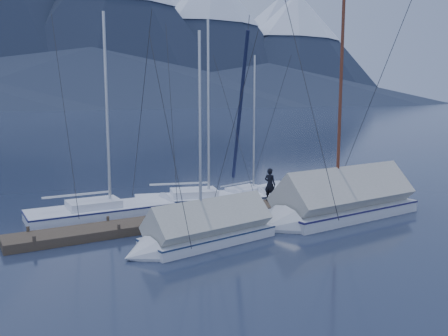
{
  "coord_description": "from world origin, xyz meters",
  "views": [
    {
      "loc": [
        -10.32,
        -15.62,
        5.26
      ],
      "look_at": [
        0.0,
        2.0,
        2.2
      ],
      "focal_mm": 38.0,
      "sensor_mm": 36.0,
      "label": 1
    }
  ],
  "objects_px": {
    "sailboat_open_mid": "(219,200)",
    "sailboat_covered_far": "(198,234)",
    "sailboat_covered_near": "(334,206)",
    "person": "(270,184)",
    "sailboat_open_right": "(259,194)",
    "sailboat_open_left": "(122,210)"
  },
  "relations": [
    {
      "from": "sailboat_open_mid",
      "to": "sailboat_covered_far",
      "type": "height_order",
      "value": "sailboat_open_mid"
    },
    {
      "from": "sailboat_covered_near",
      "to": "person",
      "type": "relative_size",
      "value": 6.78
    },
    {
      "from": "sailboat_open_mid",
      "to": "sailboat_covered_far",
      "type": "xyz_separation_m",
      "value": [
        -3.93,
        -5.36,
        0.23
      ]
    },
    {
      "from": "sailboat_open_right",
      "to": "sailboat_covered_near",
      "type": "distance_m",
      "value": 5.43
    },
    {
      "from": "sailboat_open_mid",
      "to": "sailboat_open_right",
      "type": "bearing_deg",
      "value": 9.21
    },
    {
      "from": "sailboat_open_mid",
      "to": "sailboat_covered_far",
      "type": "relative_size",
      "value": 1.18
    },
    {
      "from": "person",
      "to": "sailboat_open_left",
      "type": "bearing_deg",
      "value": 46.06
    },
    {
      "from": "sailboat_covered_far",
      "to": "sailboat_open_left",
      "type": "bearing_deg",
      "value": 99.09
    },
    {
      "from": "sailboat_open_left",
      "to": "person",
      "type": "xyz_separation_m",
      "value": [
        6.54,
        -2.37,
        0.96
      ]
    },
    {
      "from": "sailboat_open_left",
      "to": "sailboat_open_mid",
      "type": "xyz_separation_m",
      "value": [
        4.85,
        -0.42,
        0.0
      ]
    },
    {
      "from": "sailboat_covered_far",
      "to": "sailboat_open_mid",
      "type": "bearing_deg",
      "value": 53.75
    },
    {
      "from": "person",
      "to": "sailboat_open_mid",
      "type": "bearing_deg",
      "value": 16.98
    },
    {
      "from": "sailboat_open_right",
      "to": "person",
      "type": "height_order",
      "value": "sailboat_open_right"
    },
    {
      "from": "sailboat_open_right",
      "to": "person",
      "type": "relative_size",
      "value": 5.11
    },
    {
      "from": "sailboat_open_left",
      "to": "sailboat_covered_near",
      "type": "distance_m",
      "value": 9.49
    },
    {
      "from": "sailboat_open_left",
      "to": "sailboat_covered_far",
      "type": "bearing_deg",
      "value": -80.91
    },
    {
      "from": "sailboat_open_left",
      "to": "sailboat_open_right",
      "type": "height_order",
      "value": "sailboat_open_left"
    },
    {
      "from": "sailboat_open_mid",
      "to": "sailboat_covered_far",
      "type": "bearing_deg",
      "value": -126.25
    },
    {
      "from": "sailboat_open_left",
      "to": "sailboat_open_mid",
      "type": "height_order",
      "value": "sailboat_open_mid"
    },
    {
      "from": "sailboat_covered_near",
      "to": "sailboat_open_mid",
      "type": "bearing_deg",
      "value": 120.61
    },
    {
      "from": "sailboat_open_left",
      "to": "sailboat_open_right",
      "type": "bearing_deg",
      "value": 0.13
    },
    {
      "from": "sailboat_open_left",
      "to": "sailboat_covered_near",
      "type": "xyz_separation_m",
      "value": [
        7.8,
        -5.4,
        0.37
      ]
    }
  ]
}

